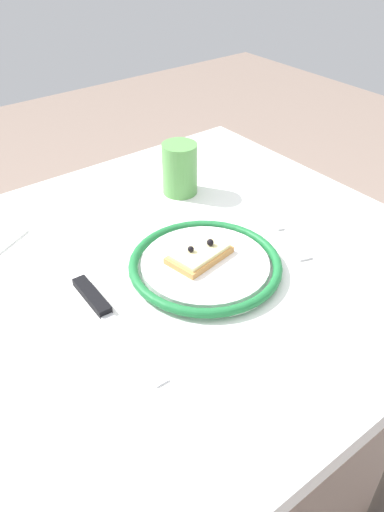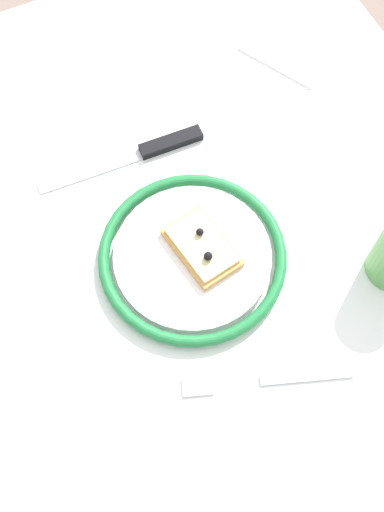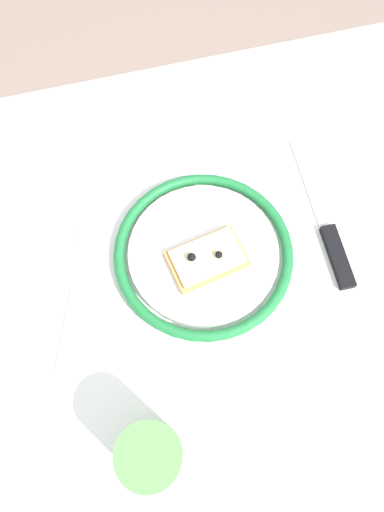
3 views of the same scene
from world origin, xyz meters
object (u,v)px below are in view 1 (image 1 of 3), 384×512
at_px(plate, 205,265).
at_px(knife, 101,307).
at_px(fork, 279,228).
at_px(pizza_slice_near, 199,254).
at_px(cup, 180,169).
at_px(dining_table, 159,320).

distance_m(plate, knife, 0.18).
bearing_deg(fork, knife, -1.00).
relative_size(pizza_slice_near, fork, 0.54).
relative_size(pizza_slice_near, knife, 0.44).
distance_m(pizza_slice_near, knife, 0.17).
xyz_separation_m(pizza_slice_near, cup, (-0.12, -0.21, 0.03)).
relative_size(plate, knife, 0.99).
xyz_separation_m(plate, knife, (0.17, -0.02, -0.01)).
relative_size(fork, cup, 1.96).
relative_size(plate, pizza_slice_near, 2.25).
bearing_deg(plate, cup, -117.58).
relative_size(dining_table, pizza_slice_near, 8.55).
bearing_deg(pizza_slice_near, plate, 94.13).
bearing_deg(plate, knife, -6.07).
bearing_deg(cup, pizza_slice_near, 60.71).
height_order(dining_table, knife, knife).
xyz_separation_m(plate, cup, (-0.12, -0.22, 0.04)).
xyz_separation_m(dining_table, cup, (-0.18, -0.18, 0.16)).
distance_m(plate, cup, 0.25).
xyz_separation_m(dining_table, pizza_slice_near, (-0.06, 0.03, 0.13)).
height_order(knife, cup, cup).
xyz_separation_m(dining_table, knife, (0.11, 0.03, 0.11)).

